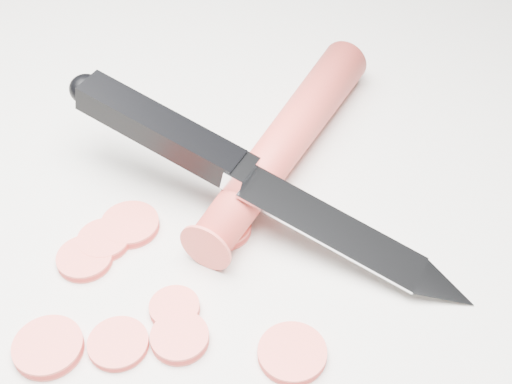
{
  "coord_description": "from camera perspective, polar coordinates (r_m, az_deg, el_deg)",
  "views": [
    {
      "loc": [
        0.06,
        -0.33,
        0.34
      ],
      "look_at": [
        0.06,
        -0.0,
        0.02
      ],
      "focal_mm": 50.0,
      "sensor_mm": 36.0,
      "label": 1
    }
  ],
  "objects": [
    {
      "name": "ground",
      "position": [
        0.48,
        -7.36,
        -1.3
      ],
      "size": [
        2.4,
        2.4,
        0.0
      ],
      "primitive_type": "plane",
      "color": "beige",
      "rests_on": "ground"
    },
    {
      "name": "carrot",
      "position": [
        0.5,
        2.35,
        4.06
      ],
      "size": [
        0.13,
        0.21,
        0.03
      ],
      "primitive_type": "cylinder",
      "rotation": [
        1.57,
        0.0,
        -0.47
      ],
      "color": "red",
      "rests_on": "ground"
    },
    {
      "name": "carrot_slice_0",
      "position": [
        0.46,
        -12.07,
        -3.8
      ],
      "size": [
        0.03,
        0.03,
        0.01
      ],
      "primitive_type": "cylinder",
      "color": "#E84D41",
      "rests_on": "ground"
    },
    {
      "name": "carrot_slice_1",
      "position": [
        0.47,
        -10.03,
        -2.59
      ],
      "size": [
        0.04,
        0.04,
        0.01
      ],
      "primitive_type": "cylinder",
      "color": "#E84D41",
      "rests_on": "ground"
    },
    {
      "name": "carrot_slice_2",
      "position": [
        0.46,
        -2.48,
        -2.88
      ],
      "size": [
        0.03,
        0.03,
        0.01
      ],
      "primitive_type": "cylinder",
      "color": "#E84D41",
      "rests_on": "ground"
    },
    {
      "name": "carrot_slice_3",
      "position": [
        0.42,
        -6.54,
        -9.22
      ],
      "size": [
        0.03,
        0.03,
        0.01
      ],
      "primitive_type": "cylinder",
      "color": "#E84D41",
      "rests_on": "ground"
    },
    {
      "name": "carrot_slice_4",
      "position": [
        0.41,
        -6.12,
        -11.53
      ],
      "size": [
        0.03,
        0.03,
        0.01
      ],
      "primitive_type": "cylinder",
      "color": "#E84D41",
      "rests_on": "ground"
    },
    {
      "name": "carrot_slice_5",
      "position": [
        0.45,
        -13.54,
        -5.21
      ],
      "size": [
        0.03,
        0.03,
        0.01
      ],
      "primitive_type": "cylinder",
      "color": "#E84D41",
      "rests_on": "ground"
    },
    {
      "name": "carrot_slice_6",
      "position": [
        0.41,
        -10.96,
        -11.83
      ],
      "size": [
        0.03,
        0.03,
        0.01
      ],
      "primitive_type": "cylinder",
      "color": "#E84D41",
      "rests_on": "ground"
    },
    {
      "name": "carrot_slice_7",
      "position": [
        0.4,
        2.92,
        -12.76
      ],
      "size": [
        0.04,
        0.04,
        0.01
      ],
      "primitive_type": "cylinder",
      "color": "#E84D41",
      "rests_on": "ground"
    },
    {
      "name": "carrot_slice_8",
      "position": [
        0.42,
        -16.29,
        -11.84
      ],
      "size": [
        0.04,
        0.04,
        0.01
      ],
      "primitive_type": "cylinder",
      "color": "#E84D41",
      "rests_on": "ground"
    },
    {
      "name": "kitchen_knife",
      "position": [
        0.44,
        0.58,
        0.89
      ],
      "size": [
        0.27,
        0.16,
        0.07
      ],
      "primitive_type": null,
      "color": "silver",
      "rests_on": "ground"
    }
  ]
}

